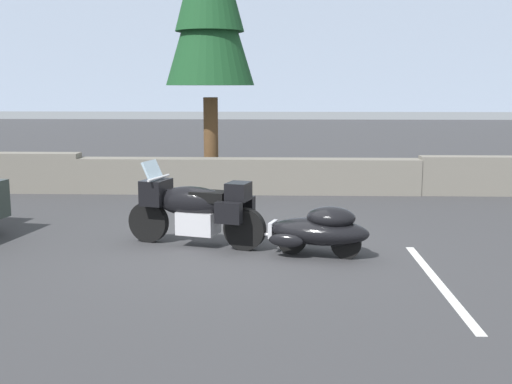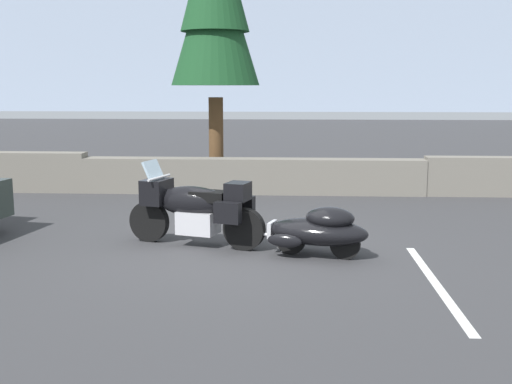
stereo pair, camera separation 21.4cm
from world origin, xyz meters
name	(u,v)px [view 2 (the right image)]	position (x,y,z in m)	size (l,w,h in m)	color
ground_plane	(231,251)	(0.00, 0.00, 0.00)	(80.00, 80.00, 0.00)	#38383A
stone_guard_wall	(243,175)	(-0.23, 5.31, 0.45)	(24.00, 0.54, 0.95)	slate
distant_ridgeline	(288,52)	(0.00, 95.30, 8.00)	(240.00, 80.00, 16.00)	#99A8BF
touring_motorcycle	(195,207)	(-0.60, 0.30, 0.62)	(2.26, 1.13, 1.33)	black
car_shaped_trailer	(318,230)	(1.32, -0.27, 0.41)	(2.21, 1.10, 0.76)	black
parking_stripe_marker	(436,283)	(2.77, -1.50, 0.00)	(0.12, 3.60, 0.01)	silver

